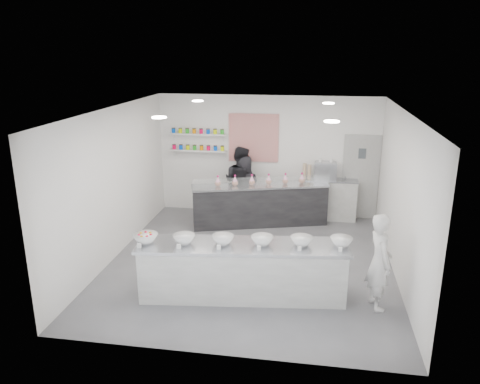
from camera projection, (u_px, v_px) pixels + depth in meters
name	position (u px, v px, depth m)	size (l,w,h in m)	color
floor	(250.00, 262.00, 9.30)	(6.00, 6.00, 0.00)	#515156
ceiling	(251.00, 110.00, 8.43)	(6.00, 6.00, 0.00)	white
back_wall	(267.00, 156.00, 11.70)	(5.50, 5.50, 0.00)	white
left_wall	(114.00, 184.00, 9.29)	(6.00, 6.00, 0.00)	white
right_wall	(401.00, 197.00, 8.45)	(6.00, 6.00, 0.00)	white
back_door	(360.00, 177.00, 11.45)	(0.88, 0.04, 2.10)	#9A9996
pattern_panel	(254.00, 138.00, 11.60)	(1.25, 0.03, 1.20)	#A21112
jar_shelf_lower	(198.00, 150.00, 11.84)	(1.45, 0.22, 0.04)	silver
jar_shelf_upper	(198.00, 134.00, 11.72)	(1.45, 0.22, 0.04)	silver
preserve_jars	(198.00, 140.00, 11.74)	(1.45, 0.10, 0.56)	#EF0044
downlight_0	(159.00, 117.00, 7.70)	(0.24, 0.24, 0.02)	white
downlight_1	(332.00, 121.00, 7.27)	(0.24, 0.24, 0.02)	white
downlight_2	(198.00, 101.00, 10.16)	(0.24, 0.24, 0.02)	white
downlight_3	(328.00, 103.00, 9.73)	(0.24, 0.24, 0.02)	white
prep_counter	(242.00, 271.00, 7.89)	(3.51, 0.80, 0.96)	#9E9E9A
back_bar	(260.00, 205.00, 11.14)	(3.22, 0.59, 1.00)	black
sneeze_guard	(262.00, 183.00, 10.69)	(3.18, 0.01, 0.27)	white
espresso_ledge	(328.00, 199.00, 11.54)	(1.37, 0.44, 1.02)	#9E9E9A
espresso_machine	(325.00, 171.00, 11.35)	(0.54, 0.37, 0.41)	#93969E
cup_stacks	(307.00, 171.00, 11.43)	(0.24, 0.24, 0.36)	tan
prep_bowls	(242.00, 240.00, 7.73)	(3.62, 0.47, 0.15)	white
label_cards	(234.00, 255.00, 7.27)	(3.31, 0.04, 0.07)	white
cookie_bags	(260.00, 180.00, 10.96)	(2.14, 0.14, 0.26)	#FF9DCA
woman_prep	(379.00, 262.00, 7.47)	(0.59, 0.39, 1.61)	silver
staff_left	(240.00, 182.00, 11.59)	(0.87, 0.68, 1.80)	black
staff_right	(245.00, 187.00, 11.55)	(0.78, 0.51, 1.60)	black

